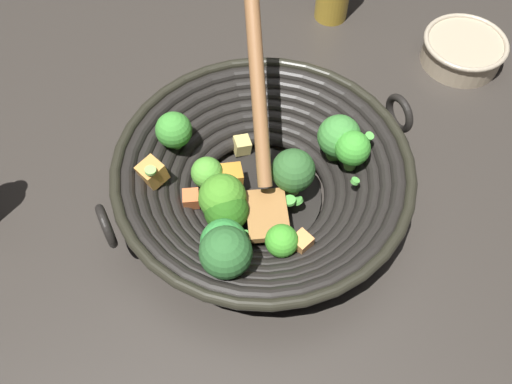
{
  "coord_description": "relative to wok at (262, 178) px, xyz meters",
  "views": [
    {
      "loc": [
        0.32,
        -0.24,
        0.63
      ],
      "look_at": [
        0.0,
        -0.01,
        0.03
      ],
      "focal_mm": 38.84,
      "sensor_mm": 36.0,
      "label": 1
    }
  ],
  "objects": [
    {
      "name": "prep_bowl",
      "position": [
        -0.03,
        0.41,
        -0.03
      ],
      "size": [
        0.13,
        0.13,
        0.04
      ],
      "color": "tan",
      "rests_on": "ground"
    },
    {
      "name": "ground_plane",
      "position": [
        -0.0,
        0.0,
        -0.05
      ],
      "size": [
        4.0,
        4.0,
        0.0
      ],
      "primitive_type": "plane",
      "color": "#332D28"
    },
    {
      "name": "wok",
      "position": [
        0.0,
        0.0,
        0.0
      ],
      "size": [
        0.38,
        0.41,
        0.25
      ],
      "color": "black",
      "rests_on": "ground"
    }
  ]
}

